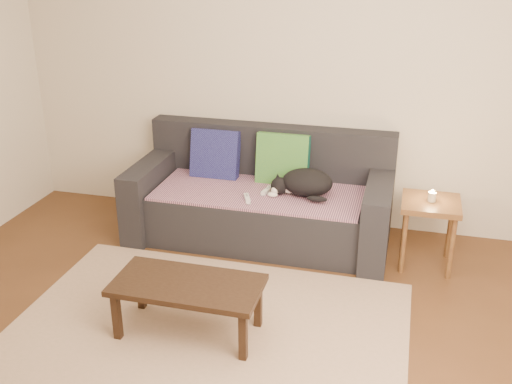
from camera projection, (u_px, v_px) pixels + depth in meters
The scene contains 13 objects.
ground at pixel (198, 347), 3.66m from camera, with size 4.50×4.50×0.00m, color brown.
back_wall at pixel (275, 72), 4.95m from camera, with size 4.50×0.04×2.60m, color beige.
sofa at pixel (262, 202), 4.95m from camera, with size 2.10×0.94×0.87m.
throw_blanket at pixel (259, 192), 4.82m from camera, with size 1.66×0.74×0.02m, color #432648.
cushion_navy at pixel (215, 154), 5.08m from camera, with size 0.41×0.10×0.41m, color #16114A.
cushion_green at pixel (283, 160), 4.94m from camera, with size 0.43×0.11×0.43m, color #0C4D42.
cat at pixel (305, 183), 4.71m from camera, with size 0.55×0.43×0.21m.
wii_remote_a at pixel (247, 198), 4.64m from camera, with size 0.15×0.04×0.03m, color white.
wii_remote_b at pixel (267, 191), 4.79m from camera, with size 0.15×0.04×0.03m, color white.
side_table at pixel (430, 213), 4.44m from camera, with size 0.42×0.42×0.53m.
candle at pixel (432, 196), 4.39m from camera, with size 0.06×0.06×0.09m.
rug at pixel (206, 332), 3.80m from camera, with size 2.50×1.80×0.01m, color tan.
coffee_table at pixel (188, 289), 3.67m from camera, with size 0.92×0.46×0.37m.
Camera 1 is at (1.11, -2.83, 2.28)m, focal length 42.00 mm.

